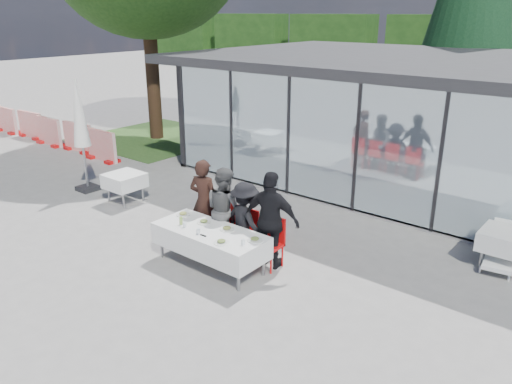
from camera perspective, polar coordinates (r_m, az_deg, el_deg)
ground at (r=9.93m, az=-5.74°, el=-7.69°), size 90.00×90.00×0.00m
pavilion at (r=15.17m, az=22.42°, el=9.20°), size 14.80×8.80×3.44m
treeline at (r=35.25m, az=26.16°, el=14.12°), size 62.50×2.00×4.40m
dining_table at (r=9.46m, az=-5.26°, el=-5.51°), size 2.26×0.96×0.75m
diner_a at (r=10.33m, az=-5.95°, el=-1.09°), size 0.79×0.79×1.80m
diner_chair_a at (r=10.49m, az=-5.73°, el=-2.89°), size 0.44×0.44×0.97m
diner_b at (r=9.96m, az=-3.58°, el=-2.01°), size 1.04×1.04×1.74m
diner_chair_b at (r=10.12m, az=-3.39°, el=-3.69°), size 0.44×0.44×0.97m
diner_c at (r=9.68m, az=-1.25°, el=-3.28°), size 1.19×1.19×1.55m
diner_chair_c at (r=9.80m, az=-1.09°, el=-4.48°), size 0.44×0.44×0.97m
diner_d at (r=9.25m, az=1.74°, el=-3.29°), size 1.33×1.33×1.89m
diner_chair_d at (r=9.44m, az=1.86°, el=-5.48°), size 0.44×0.44×0.97m
plate_a at (r=10.09m, az=-8.34°, el=-2.50°), size 0.28×0.28×0.07m
plate_b at (r=9.68m, az=-5.97°, el=-3.38°), size 0.28×0.28×0.07m
plate_c at (r=9.34m, az=-3.33°, el=-4.20°), size 0.28×0.28×0.07m
plate_d at (r=8.90m, az=-0.13°, el=-5.44°), size 0.28×0.28×0.07m
plate_extra at (r=8.84m, az=-3.97°, el=-5.69°), size 0.28×0.28×0.07m
juice_bottle at (r=9.64m, az=-8.56°, el=-3.26°), size 0.06×0.06×0.15m
drinking_glasses at (r=9.16m, az=-5.52°, el=-4.61°), size 1.43×0.24×0.10m
folded_eyeglasses at (r=9.14m, az=-6.06°, el=-4.95°), size 0.14×0.03×0.01m
spare_table_left at (r=13.04m, az=-14.80°, el=1.24°), size 0.86×0.86×0.74m
spare_table_right at (r=10.46m, az=26.59°, el=-5.00°), size 0.86×0.86×0.74m
market_umbrella at (r=13.84m, az=-19.50°, el=7.78°), size 0.50×0.50×3.00m
construction_barriers at (r=20.40m, az=-23.47°, el=6.56°), size 9.40×0.60×1.00m
lounger at (r=10.80m, az=26.56°, el=-5.96°), size 0.78×1.40×0.72m
grass_patch at (r=19.69m, az=-11.25°, el=6.12°), size 5.00×5.00×0.02m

